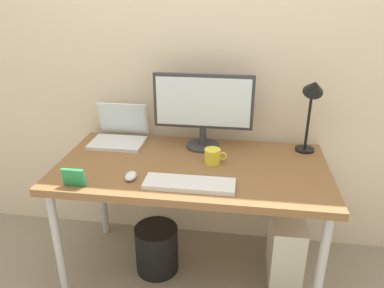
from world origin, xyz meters
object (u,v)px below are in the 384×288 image
(monitor, at_px, (203,106))
(computer_tower, at_px, (285,247))
(wastebasket, at_px, (157,249))
(mouse, at_px, (131,176))
(coffee_mug, at_px, (213,156))
(laptop, at_px, (120,132))
(photo_frame, at_px, (74,177))
(desk, at_px, (192,174))
(keyboard, at_px, (189,184))
(desk_lamp, at_px, (312,99))

(monitor, bearing_deg, computer_tower, -20.90)
(computer_tower, distance_m, wastebasket, 0.77)
(mouse, height_order, coffee_mug, coffee_mug)
(laptop, relative_size, wastebasket, 1.07)
(monitor, relative_size, computer_tower, 1.37)
(coffee_mug, bearing_deg, photo_frame, -151.26)
(monitor, relative_size, photo_frame, 5.23)
(coffee_mug, distance_m, wastebasket, 0.71)
(desk, distance_m, photo_frame, 0.62)
(photo_frame, bearing_deg, laptop, 86.16)
(monitor, relative_size, mouse, 6.39)
(desk, distance_m, laptop, 0.57)
(computer_tower, relative_size, wastebasket, 1.40)
(keyboard, bearing_deg, coffee_mug, 72.05)
(desk, height_order, photo_frame, photo_frame)
(wastebasket, bearing_deg, monitor, 44.38)
(laptop, distance_m, wastebasket, 0.75)
(mouse, bearing_deg, keyboard, -5.48)
(mouse, bearing_deg, coffee_mug, 31.98)
(keyboard, relative_size, coffee_mug, 3.59)
(desk_lamp, height_order, computer_tower, desk_lamp)
(desk, distance_m, mouse, 0.36)
(monitor, xyz_separation_m, coffee_mug, (0.08, -0.21, -0.21))
(mouse, distance_m, wastebasket, 0.65)
(photo_frame, bearing_deg, keyboard, 8.11)
(desk, relative_size, computer_tower, 3.47)
(keyboard, relative_size, wastebasket, 1.47)
(desk, distance_m, monitor, 0.40)
(desk_lamp, relative_size, coffee_mug, 3.72)
(mouse, relative_size, photo_frame, 0.82)
(mouse, height_order, wastebasket, mouse)
(photo_frame, bearing_deg, desk_lamp, 25.74)
(laptop, xyz_separation_m, desk_lamp, (1.12, -0.02, 0.27))
(desk_lamp, bearing_deg, monitor, -179.93)
(desk, height_order, wastebasket, desk)
(monitor, distance_m, keyboard, 0.54)
(desk_lamp, bearing_deg, laptop, 179.10)
(desk, xyz_separation_m, mouse, (-0.28, -0.21, 0.08))
(monitor, bearing_deg, wastebasket, -135.62)
(desk, distance_m, desk_lamp, 0.78)
(desk, distance_m, keyboard, 0.25)
(desk, xyz_separation_m, computer_tower, (0.55, 0.05, -0.47))
(computer_tower, bearing_deg, photo_frame, -161.57)
(laptop, bearing_deg, computer_tower, -11.77)
(keyboard, distance_m, photo_frame, 0.56)
(monitor, height_order, coffee_mug, monitor)
(computer_tower, bearing_deg, mouse, -163.09)
(photo_frame, xyz_separation_m, computer_tower, (1.08, 0.36, -0.58))
(coffee_mug, bearing_deg, laptop, 159.29)
(monitor, height_order, photo_frame, monitor)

